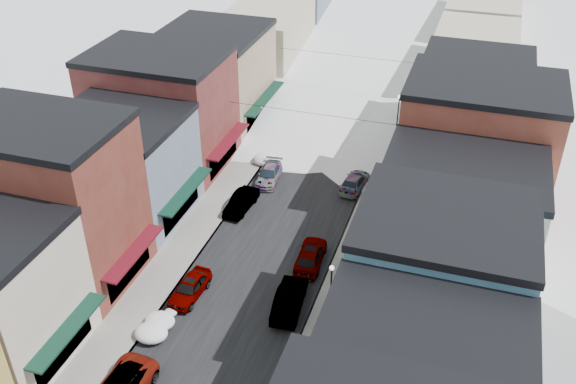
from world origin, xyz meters
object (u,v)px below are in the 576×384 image
Objects in this scene: car_green_sedan at (289,299)px; trash_can at (332,307)px; car_silver_sedan at (190,288)px; streetlamp_near at (331,283)px; car_dark_hatch at (241,202)px.

car_green_sedan is 4.89× the size of trash_can.
car_silver_sedan is at bearing 1.38° from car_green_sedan.
car_green_sedan is 3.02m from trash_can.
streetlamp_near is at bearing 10.57° from car_silver_sedan.
car_silver_sedan is 10.23m from trash_can.
car_dark_hatch is 0.88× the size of car_green_sedan.
car_green_sedan reaches higher than car_silver_sedan.
car_dark_hatch is at bearing 135.98° from streetlamp_near.
car_dark_hatch is 14.81m from trash_can.
car_silver_sedan is 7.22m from car_green_sedan.
car_green_sedan is at bearing -173.89° from trash_can.
car_green_sedan is at bearing -172.83° from streetlamp_near.
car_silver_sedan is 0.86× the size of car_green_sedan.
car_green_sedan is at bearing -49.70° from car_dark_hatch.
car_dark_hatch reaches higher than trash_can.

